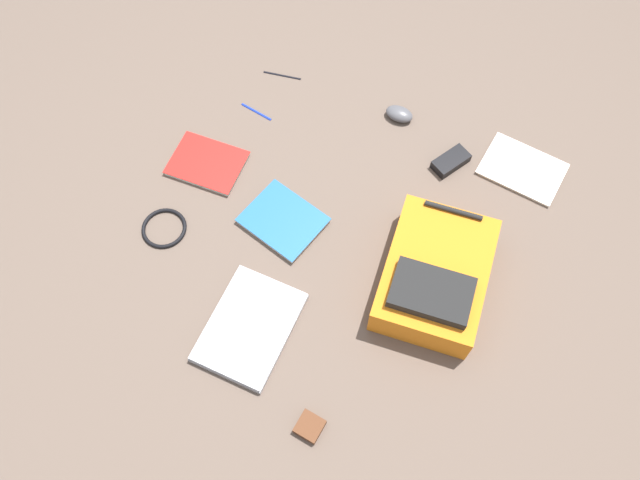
{
  "coord_description": "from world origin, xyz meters",
  "views": [
    {
      "loc": [
        -0.86,
        -0.44,
        1.88
      ],
      "look_at": [
        -0.02,
        -0.03,
        0.02
      ],
      "focal_mm": 35.99,
      "sensor_mm": 36.0,
      "label": 1
    }
  ],
  "objects_px": {
    "pen_black": "(282,75)",
    "pen_blue": "(256,111)",
    "computer_mouse": "(399,114)",
    "book_red": "(283,221)",
    "power_brick": "(451,161)",
    "cable_coil": "(164,228)",
    "book_comic": "(207,163)",
    "earbud_pouch": "(310,427)",
    "book_blue": "(522,169)",
    "laptop": "(250,327)",
    "backpack": "(435,276)"
  },
  "relations": [
    {
      "from": "backpack",
      "to": "book_comic",
      "type": "height_order",
      "value": "backpack"
    },
    {
      "from": "book_blue",
      "to": "pen_black",
      "type": "bearing_deg",
      "value": 89.74
    },
    {
      "from": "book_red",
      "to": "computer_mouse",
      "type": "xyz_separation_m",
      "value": [
        0.57,
        -0.17,
        0.01
      ]
    },
    {
      "from": "book_blue",
      "to": "laptop",
      "type": "bearing_deg",
      "value": 148.46
    },
    {
      "from": "book_blue",
      "to": "earbud_pouch",
      "type": "relative_size",
      "value": 3.98
    },
    {
      "from": "book_comic",
      "to": "book_red",
      "type": "xyz_separation_m",
      "value": [
        -0.08,
        -0.34,
        0.0
      ]
    },
    {
      "from": "computer_mouse",
      "to": "pen_black",
      "type": "distance_m",
      "value": 0.47
    },
    {
      "from": "book_comic",
      "to": "book_red",
      "type": "height_order",
      "value": "book_red"
    },
    {
      "from": "backpack",
      "to": "power_brick",
      "type": "height_order",
      "value": "backpack"
    },
    {
      "from": "computer_mouse",
      "to": "earbud_pouch",
      "type": "xyz_separation_m",
      "value": [
        -1.12,
        -0.2,
        -0.01
      ]
    },
    {
      "from": "book_comic",
      "to": "book_red",
      "type": "distance_m",
      "value": 0.35
    },
    {
      "from": "power_brick",
      "to": "earbud_pouch",
      "type": "distance_m",
      "value": 1.02
    },
    {
      "from": "cable_coil",
      "to": "pen_blue",
      "type": "bearing_deg",
      "value": -4.16
    },
    {
      "from": "book_blue",
      "to": "book_comic",
      "type": "bearing_deg",
      "value": 115.15
    },
    {
      "from": "backpack",
      "to": "laptop",
      "type": "height_order",
      "value": "backpack"
    },
    {
      "from": "cable_coil",
      "to": "earbud_pouch",
      "type": "xyz_separation_m",
      "value": [
        -0.36,
        -0.72,
        0.01
      ]
    },
    {
      "from": "pen_blue",
      "to": "pen_black",
      "type": "bearing_deg",
      "value": -1.4
    },
    {
      "from": "backpack",
      "to": "laptop",
      "type": "xyz_separation_m",
      "value": [
        -0.38,
        0.44,
        -0.05
      ]
    },
    {
      "from": "book_comic",
      "to": "backpack",
      "type": "bearing_deg",
      "value": -94.96
    },
    {
      "from": "book_red",
      "to": "pen_blue",
      "type": "xyz_separation_m",
      "value": [
        0.36,
        0.3,
        -0.01
      ]
    },
    {
      "from": "cable_coil",
      "to": "earbud_pouch",
      "type": "height_order",
      "value": "earbud_pouch"
    },
    {
      "from": "backpack",
      "to": "computer_mouse",
      "type": "relative_size",
      "value": 4.65
    },
    {
      "from": "pen_black",
      "to": "pen_blue",
      "type": "relative_size",
      "value": 1.11
    },
    {
      "from": "book_comic",
      "to": "earbud_pouch",
      "type": "distance_m",
      "value": 0.96
    },
    {
      "from": "cable_coil",
      "to": "book_red",
      "type": "bearing_deg",
      "value": -59.97
    },
    {
      "from": "laptop",
      "to": "pen_black",
      "type": "relative_size",
      "value": 2.38
    },
    {
      "from": "cable_coil",
      "to": "pen_black",
      "type": "relative_size",
      "value": 1.03
    },
    {
      "from": "cable_coil",
      "to": "pen_black",
      "type": "xyz_separation_m",
      "value": [
        0.75,
        -0.05,
        -0.0
      ]
    },
    {
      "from": "backpack",
      "to": "book_comic",
      "type": "xyz_separation_m",
      "value": [
        0.08,
        0.87,
        -0.06
      ]
    },
    {
      "from": "book_comic",
      "to": "pen_black",
      "type": "relative_size",
      "value": 1.82
    },
    {
      "from": "backpack",
      "to": "computer_mouse",
      "type": "height_order",
      "value": "backpack"
    },
    {
      "from": "power_brick",
      "to": "backpack",
      "type": "bearing_deg",
      "value": -166.21
    },
    {
      "from": "computer_mouse",
      "to": "laptop",
      "type": "bearing_deg",
      "value": 173.82
    },
    {
      "from": "power_brick",
      "to": "pen_blue",
      "type": "bearing_deg",
      "value": 98.05
    },
    {
      "from": "backpack",
      "to": "cable_coil",
      "type": "xyz_separation_m",
      "value": [
        -0.21,
        0.87,
        -0.06
      ]
    },
    {
      "from": "laptop",
      "to": "cable_coil",
      "type": "bearing_deg",
      "value": 67.37
    },
    {
      "from": "backpack",
      "to": "power_brick",
      "type": "xyz_separation_m",
      "value": [
        0.45,
        0.11,
        -0.05
      ]
    },
    {
      "from": "laptop",
      "to": "earbud_pouch",
      "type": "bearing_deg",
      "value": -121.74
    },
    {
      "from": "power_brick",
      "to": "pen_black",
      "type": "height_order",
      "value": "power_brick"
    },
    {
      "from": "power_brick",
      "to": "cable_coil",
      "type": "bearing_deg",
      "value": 131.09
    },
    {
      "from": "power_brick",
      "to": "pen_blue",
      "type": "height_order",
      "value": "power_brick"
    },
    {
      "from": "pen_blue",
      "to": "earbud_pouch",
      "type": "relative_size",
      "value": 1.82
    },
    {
      "from": "pen_blue",
      "to": "earbud_pouch",
      "type": "distance_m",
      "value": 1.14
    },
    {
      "from": "book_blue",
      "to": "power_brick",
      "type": "bearing_deg",
      "value": 110.5
    },
    {
      "from": "book_comic",
      "to": "book_red",
      "type": "relative_size",
      "value": 0.92
    },
    {
      "from": "computer_mouse",
      "to": "book_red",
      "type": "bearing_deg",
      "value": 162.39
    },
    {
      "from": "backpack",
      "to": "laptop",
      "type": "relative_size",
      "value": 1.35
    },
    {
      "from": "book_blue",
      "to": "power_brick",
      "type": "height_order",
      "value": "power_brick"
    },
    {
      "from": "book_red",
      "to": "book_blue",
      "type": "distance_m",
      "value": 0.85
    },
    {
      "from": "backpack",
      "to": "power_brick",
      "type": "relative_size",
      "value": 3.56
    }
  ]
}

